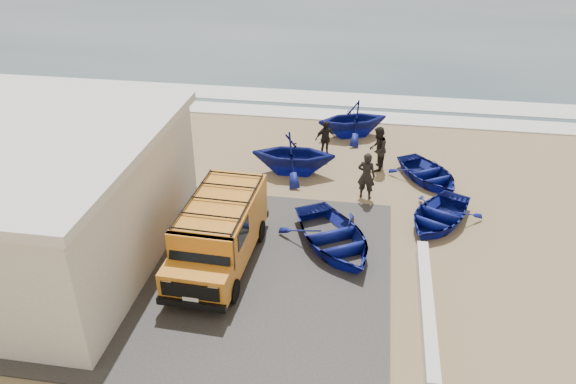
{
  "coord_description": "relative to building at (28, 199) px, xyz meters",
  "views": [
    {
      "loc": [
        3.05,
        -15.78,
        11.06
      ],
      "look_at": [
        0.28,
        1.42,
        1.2
      ],
      "focal_mm": 35.0,
      "sensor_mm": 36.0,
      "label": 1
    }
  ],
  "objects": [
    {
      "name": "van",
      "position": [
        6.01,
        0.59,
        -0.97
      ],
      "size": [
        2.27,
        5.27,
        2.23
      ],
      "rotation": [
        0.0,
        0.0,
        -0.04
      ],
      "color": "orange",
      "rests_on": "ground"
    },
    {
      "name": "boat_far_left",
      "position": [
        9.61,
        11.49,
        -1.27
      ],
      "size": [
        4.22,
        3.97,
        1.78
      ],
      "primitive_type": "imported",
      "rotation": [
        0.0,
        0.0,
        -1.19
      ],
      "color": "navy",
      "rests_on": "ground"
    },
    {
      "name": "boat_mid_left",
      "position": [
        7.4,
        7.16,
        -1.24
      ],
      "size": [
        3.61,
        3.15,
        1.84
      ],
      "primitive_type": "imported",
      "rotation": [
        0.0,
        0.0,
        1.61
      ],
      "color": "navy",
      "rests_on": "ground"
    },
    {
      "name": "surf_wash",
      "position": [
        7.5,
        16.5,
        -2.14
      ],
      "size": [
        180.0,
        2.2,
        0.04
      ],
      "primitive_type": "cube",
      "color": "white",
      "rests_on": "ground"
    },
    {
      "name": "boat_near_left",
      "position": [
        9.56,
        1.96,
        -1.73
      ],
      "size": [
        4.68,
        5.11,
        0.87
      ],
      "primitive_type": "imported",
      "rotation": [
        0.0,
        0.0,
        0.53
      ],
      "color": "navy",
      "rests_on": "ground"
    },
    {
      "name": "fisherman_back",
      "position": [
        8.53,
        9.12,
        -1.34
      ],
      "size": [
        1.03,
        0.85,
        1.65
      ],
      "primitive_type": "imported",
      "rotation": [
        0.0,
        0.0,
        0.56
      ],
      "color": "black",
      "rests_on": "ground"
    },
    {
      "name": "building",
      "position": [
        0.0,
        0.0,
        0.0
      ],
      "size": [
        8.4,
        9.4,
        4.3
      ],
      "color": "silver",
      "rests_on": "ground"
    },
    {
      "name": "boat_near_right",
      "position": [
        13.17,
        4.07,
        -1.8
      ],
      "size": [
        3.87,
        4.31,
        0.73
      ],
      "primitive_type": "imported",
      "rotation": [
        0.0,
        0.0,
        -0.47
      ],
      "color": "navy",
      "rests_on": "ground"
    },
    {
      "name": "fisherman_middle",
      "position": [
        10.87,
        8.06,
        -1.19
      ],
      "size": [
        0.89,
        1.06,
        1.95
      ],
      "primitive_type": "imported",
      "rotation": [
        0.0,
        0.0,
        -1.74
      ],
      "color": "black",
      "rests_on": "ground"
    },
    {
      "name": "boat_mid_right",
      "position": [
        13.0,
        7.35,
        -1.81
      ],
      "size": [
        3.86,
        4.18,
        0.71
      ],
      "primitive_type": "imported",
      "rotation": [
        0.0,
        0.0,
        0.55
      ],
      "color": "navy",
      "rests_on": "ground"
    },
    {
      "name": "fisherman_front",
      "position": [
        10.49,
        5.57,
        -1.2
      ],
      "size": [
        0.78,
        0.6,
        1.93
      ],
      "primitive_type": "imported",
      "rotation": [
        0.0,
        0.0,
        2.94
      ],
      "color": "black",
      "rests_on": "ground"
    },
    {
      "name": "parapet",
      "position": [
        12.5,
        -1.0,
        -1.89
      ],
      "size": [
        0.35,
        6.0,
        0.55
      ],
      "primitive_type": "cube",
      "color": "silver",
      "rests_on": "ground"
    },
    {
      "name": "surf_line",
      "position": [
        7.5,
        14.0,
        -2.13
      ],
      "size": [
        180.0,
        1.6,
        0.06
      ],
      "primitive_type": "cube",
      "color": "white",
      "rests_on": "ground"
    },
    {
      "name": "ground",
      "position": [
        7.5,
        2.0,
        -2.16
      ],
      "size": [
        160.0,
        160.0,
        0.0
      ],
      "primitive_type": "plane",
      "color": "#957D56"
    },
    {
      "name": "slab",
      "position": [
        5.5,
        -0.0,
        -2.14
      ],
      "size": [
        12.0,
        10.0,
        0.05
      ],
      "primitive_type": "cube",
      "color": "#3A3735",
      "rests_on": "ground"
    }
  ]
}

